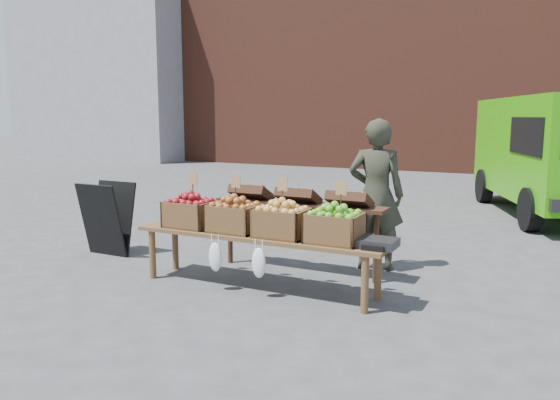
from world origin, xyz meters
The scene contains 12 objects.
ground centered at (0.00, 0.00, 0.00)m, with size 80.00×80.00×0.00m, color #464649.
brick_building centered at (0.00, 15.00, 5.00)m, with size 24.00×4.00×10.00m, color brown.
grey_building centered at (-14.00, 13.00, 3.50)m, with size 8.00×3.00×7.00m, color gray.
vendor centered at (1.17, 1.56, 0.86)m, with size 0.63×0.41×1.73m, color #2D2F22.
chalkboard_sign centered at (-2.05, 0.66, 0.47)m, with size 0.62×0.34×0.94m, color black, non-canonical shape.
back_table centered at (0.44, 1.03, 0.52)m, with size 2.10×0.44×1.04m, color #371F14, non-canonical shape.
display_bench centered at (0.32, 0.31, 0.28)m, with size 2.70×0.56×0.57m, color brown, non-canonical shape.
crate_golden_apples centered at (-0.50, 0.31, 0.71)m, with size 0.50×0.40×0.28m, color maroon, non-canonical shape.
crate_russet_pears centered at (0.05, 0.31, 0.71)m, with size 0.50×0.40×0.28m, color #9E4D21, non-canonical shape.
crate_red_apples centered at (0.60, 0.31, 0.71)m, with size 0.50×0.40×0.28m, color #D2C84C, non-canonical shape.
crate_green_apples centered at (1.15, 0.31, 0.71)m, with size 0.50×0.40×0.28m, color #367811, non-canonical shape.
weighing_scale centered at (1.57, 0.31, 0.61)m, with size 0.34×0.30×0.08m, color black.
Camera 1 is at (2.95, -4.42, 1.75)m, focal length 35.00 mm.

